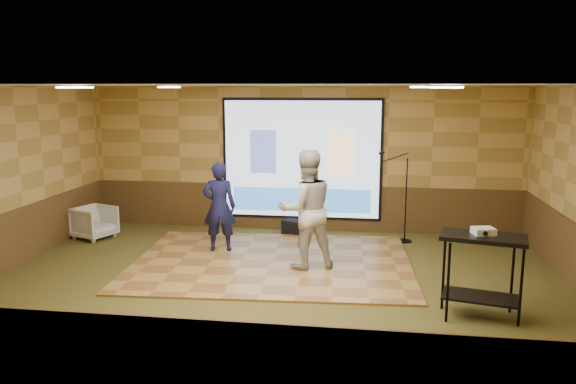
# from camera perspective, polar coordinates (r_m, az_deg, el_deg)

# --- Properties ---
(ground) EXTENTS (9.00, 9.00, 0.00)m
(ground) POSITION_cam_1_polar(r_m,az_deg,el_deg) (8.65, -1.39, -9.49)
(ground) COLOR #303B1B
(ground) RESTS_ON ground
(room_shell) EXTENTS (9.04, 7.04, 3.02)m
(room_shell) POSITION_cam_1_polar(r_m,az_deg,el_deg) (8.17, -1.46, 4.44)
(room_shell) COLOR tan
(room_shell) RESTS_ON ground
(wainscot_back) EXTENTS (9.00, 0.04, 0.95)m
(wainscot_back) POSITION_cam_1_polar(r_m,az_deg,el_deg) (11.83, 1.39, -1.57)
(wainscot_back) COLOR #4D3619
(wainscot_back) RESTS_ON ground
(wainscot_front) EXTENTS (9.00, 0.04, 0.95)m
(wainscot_front) POSITION_cam_1_polar(r_m,az_deg,el_deg) (5.35, -7.89, -17.36)
(wainscot_front) COLOR #4D3619
(wainscot_front) RESTS_ON ground
(wainscot_left) EXTENTS (0.04, 7.00, 0.95)m
(wainscot_left) POSITION_cam_1_polar(r_m,az_deg,el_deg) (10.22, -27.11, -4.73)
(wainscot_left) COLOR #4D3619
(wainscot_left) RESTS_ON ground
(projector_screen) EXTENTS (3.32, 0.06, 2.52)m
(projector_screen) POSITION_cam_1_polar(r_m,az_deg,el_deg) (11.62, 1.39, 3.21)
(projector_screen) COLOR black
(projector_screen) RESTS_ON room_shell
(downlight_nw) EXTENTS (0.32, 0.32, 0.02)m
(downlight_nw) POSITION_cam_1_polar(r_m,az_deg,el_deg) (10.43, -11.97, 10.38)
(downlight_nw) COLOR #FFEEBF
(downlight_nw) RESTS_ON room_shell
(downlight_ne) EXTENTS (0.32, 0.32, 0.02)m
(downlight_ne) POSITION_cam_1_polar(r_m,az_deg,el_deg) (9.84, 13.29, 10.32)
(downlight_ne) COLOR #FFEEBF
(downlight_ne) RESTS_ON room_shell
(downlight_sw) EXTENTS (0.32, 0.32, 0.02)m
(downlight_sw) POSITION_cam_1_polar(r_m,az_deg,el_deg) (7.42, -20.83, 9.91)
(downlight_sw) COLOR #FFEEBF
(downlight_sw) RESTS_ON room_shell
(downlight_se) EXTENTS (0.32, 0.32, 0.02)m
(downlight_se) POSITION_cam_1_polar(r_m,az_deg,el_deg) (6.56, 15.80, 10.19)
(downlight_se) COLOR #FFEEBF
(downlight_se) RESTS_ON room_shell
(dance_floor) EXTENTS (4.89, 3.84, 0.03)m
(dance_floor) POSITION_cam_1_polar(r_m,az_deg,el_deg) (9.71, -1.64, -7.11)
(dance_floor) COLOR #A1783B
(dance_floor) RESTS_ON ground
(player_left) EXTENTS (0.65, 0.49, 1.62)m
(player_left) POSITION_cam_1_polar(r_m,az_deg,el_deg) (10.21, -6.99, -1.48)
(player_left) COLOR #151743
(player_left) RESTS_ON dance_floor
(player_right) EXTENTS (1.16, 1.05, 1.95)m
(player_right) POSITION_cam_1_polar(r_m,az_deg,el_deg) (9.15, 1.87, -1.78)
(player_right) COLOR beige
(player_right) RESTS_ON dance_floor
(av_table) EXTENTS (1.05, 0.55, 1.11)m
(av_table) POSITION_cam_1_polar(r_m,az_deg,el_deg) (7.69, 19.13, -6.36)
(av_table) COLOR black
(av_table) RESTS_ON ground
(projector) EXTENTS (0.31, 0.28, 0.09)m
(projector) POSITION_cam_1_polar(r_m,az_deg,el_deg) (7.64, 19.24, -3.77)
(projector) COLOR silver
(projector) RESTS_ON av_table
(mic_stand) EXTENTS (0.70, 0.29, 1.78)m
(mic_stand) POSITION_cam_1_polar(r_m,az_deg,el_deg) (11.11, 11.54, -2.50)
(mic_stand) COLOR black
(mic_stand) RESTS_ON ground
(banquet_chair) EXTENTS (0.92, 0.91, 0.65)m
(banquet_chair) POSITION_cam_1_polar(r_m,az_deg,el_deg) (11.82, -19.07, -2.93)
(banquet_chair) COLOR gray
(banquet_chair) RESTS_ON ground
(duffel_bag) EXTENTS (0.56, 0.48, 0.29)m
(duffel_bag) POSITION_cam_1_polar(r_m,az_deg,el_deg) (11.50, 0.72, -3.60)
(duffel_bag) COLOR black
(duffel_bag) RESTS_ON ground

